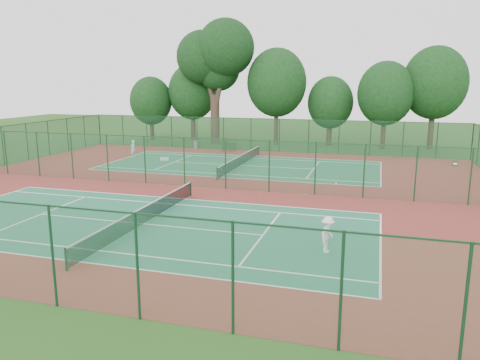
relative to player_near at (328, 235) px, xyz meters
name	(u,v)px	position (x,y,z in m)	size (l,w,h in m)	color
ground	(205,187)	(-9.63, 10.43, -0.82)	(120.00, 120.00, 0.00)	#224B17
red_pad	(205,187)	(-9.63, 10.43, -0.82)	(40.00, 36.00, 0.01)	maroon
court_near	(144,224)	(-9.63, 1.43, -0.81)	(23.77, 10.97, 0.01)	#206848
court_far	(241,165)	(-9.63, 19.43, -0.81)	(23.77, 10.97, 0.01)	#216840
fence_north	(265,135)	(-9.63, 28.43, 0.94)	(40.00, 0.09, 3.50)	#184827
fence_south	(14,251)	(-9.63, -7.57, 0.94)	(40.00, 0.09, 3.50)	#1B532B
fence_divider	(205,163)	(-9.63, 10.43, 0.94)	(40.00, 0.09, 3.50)	#174528
tennis_net_near	(144,214)	(-9.63, 1.43, -0.28)	(0.10, 12.90, 0.97)	#12331F
tennis_net_far	(241,160)	(-9.63, 19.43, -0.28)	(0.10, 12.90, 0.97)	#163D24
player_near	(328,235)	(0.00, 0.00, 0.00)	(1.03, 0.59, 1.60)	silver
player_far	(133,149)	(-21.02, 20.78, 0.04)	(0.61, 0.40, 1.67)	silver
trash_bin	(196,145)	(-17.33, 28.03, -0.36)	(0.51, 0.51, 0.91)	slate
bench	(228,146)	(-13.35, 27.28, -0.31)	(1.65, 0.89, 0.98)	#123316
kit_bag	(164,159)	(-17.30, 19.97, -0.67)	(0.77, 0.29, 0.29)	silver
stray_ball_a	(306,194)	(-2.46, 10.22, -0.78)	(0.07, 0.07, 0.07)	#F3F438
stray_ball_b	(261,193)	(-5.46, 9.87, -0.78)	(0.06, 0.06, 0.06)	#B1C52D
stray_ball_c	(161,185)	(-12.84, 10.05, -0.78)	(0.07, 0.07, 0.07)	#D4E134
big_tree	(216,56)	(-16.66, 32.97, 9.30)	(9.31, 6.81, 14.29)	#38271E
evergreen_row	(281,144)	(-9.13, 34.68, -0.82)	(39.00, 5.00, 12.00)	black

